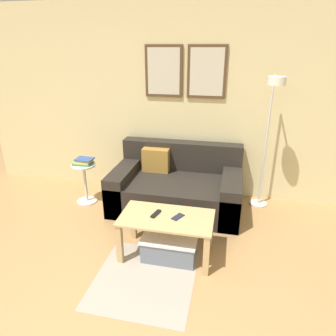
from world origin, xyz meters
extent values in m
cube|color=beige|center=(0.00, 2.97, 1.27)|extent=(5.60, 0.06, 2.55)
cube|color=#513823|center=(-0.06, 2.92, 1.69)|extent=(0.49, 0.02, 0.65)
cube|color=beige|center=(-0.06, 2.91, 1.69)|extent=(0.42, 0.01, 0.58)
cube|color=#513823|center=(0.50, 2.92, 1.69)|extent=(0.49, 0.02, 0.65)
cube|color=beige|center=(0.50, 2.91, 1.69)|extent=(0.42, 0.01, 0.58)
cube|color=#A39989|center=(0.19, 1.04, 0.00)|extent=(0.91, 0.96, 0.01)
cube|color=#28231E|center=(0.22, 2.41, 0.20)|extent=(1.63, 0.98, 0.40)
cube|color=#28231E|center=(0.22, 2.80, 0.60)|extent=(1.63, 0.20, 0.39)
cube|color=#28231E|center=(-0.47, 2.41, 0.26)|extent=(0.24, 0.98, 0.52)
cube|color=#28231E|center=(0.92, 2.41, 0.26)|extent=(0.24, 0.98, 0.52)
cube|color=#A87A33|center=(-0.10, 2.63, 0.56)|extent=(0.36, 0.14, 0.32)
cube|color=tan|center=(0.31, 1.43, 0.44)|extent=(0.92, 0.50, 0.02)
cube|color=tan|center=(-0.11, 1.22, 0.21)|extent=(0.06, 0.06, 0.43)
cube|color=tan|center=(0.73, 1.22, 0.21)|extent=(0.06, 0.06, 0.43)
cube|color=tan|center=(-0.11, 1.64, 0.21)|extent=(0.06, 0.06, 0.43)
cube|color=tan|center=(0.73, 1.64, 0.21)|extent=(0.06, 0.06, 0.43)
cube|color=slate|center=(0.35, 1.40, 0.11)|extent=(0.53, 0.33, 0.22)
cube|color=silver|center=(0.35, 1.40, 0.23)|extent=(0.55, 0.35, 0.02)
cylinder|color=silver|center=(1.30, 2.73, 0.01)|extent=(0.23, 0.23, 0.02)
cylinder|color=silver|center=(1.30, 2.73, 0.85)|extent=(0.03, 0.03, 1.66)
cylinder|color=silver|center=(1.30, 2.60, 1.68)|extent=(0.02, 0.26, 0.02)
cylinder|color=white|center=(1.30, 2.48, 1.65)|extent=(0.19, 0.19, 0.09)
cylinder|color=silver|center=(-1.01, 2.31, 0.01)|extent=(0.27, 0.27, 0.01)
cylinder|color=silver|center=(-1.01, 2.31, 0.27)|extent=(0.04, 0.04, 0.51)
cylinder|color=silver|center=(-1.01, 2.31, 0.54)|extent=(0.32, 0.32, 0.02)
cube|color=#387F4C|center=(-1.02, 2.32, 0.56)|extent=(0.24, 0.17, 0.02)
cube|color=#D8C666|center=(-1.01, 2.33, 0.58)|extent=(0.20, 0.17, 0.02)
cube|color=#D8C666|center=(-1.01, 2.33, 0.60)|extent=(0.21, 0.13, 0.02)
cube|color=#335199|center=(-1.00, 2.34, 0.62)|extent=(0.23, 0.18, 0.01)
cube|color=black|center=(0.20, 1.45, 0.46)|extent=(0.08, 0.16, 0.02)
cube|color=#1E2338|center=(0.42, 1.45, 0.45)|extent=(0.12, 0.15, 0.01)
camera|label=1|loc=(0.86, -1.04, 1.99)|focal=32.00mm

